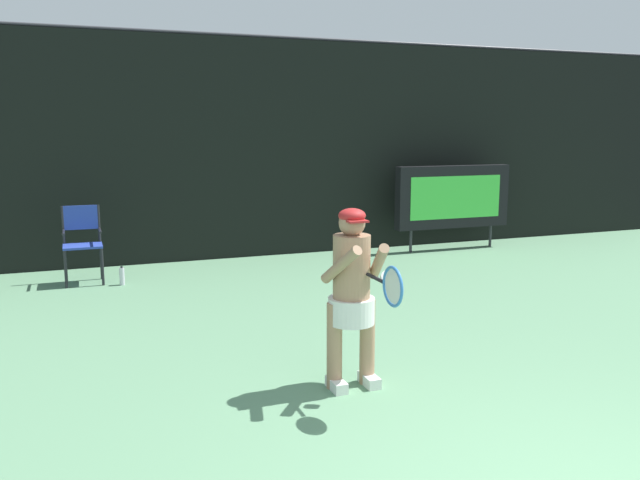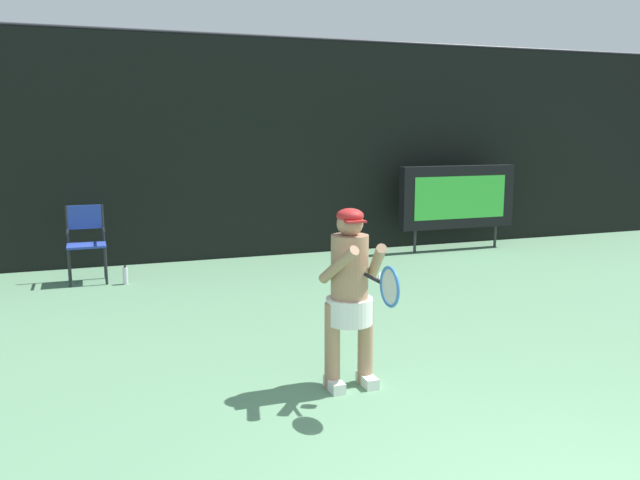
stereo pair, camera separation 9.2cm
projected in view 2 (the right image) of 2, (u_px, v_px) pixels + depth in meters
backdrop_screen at (239, 149)px, 10.83m from camera, size 18.00×0.12×3.66m
scoreboard at (457, 197)px, 11.61m from camera, size 2.20×0.21×1.50m
umpire_chair at (86, 239)px, 9.22m from camera, size 0.52×0.44×1.08m
water_bottle at (125, 276)px, 9.15m from camera, size 0.07×0.07×0.27m
tennis_player at (350, 290)px, 5.41m from camera, size 0.53×0.60×1.51m
tennis_racket at (388, 286)px, 4.89m from camera, size 0.03×0.60×0.31m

